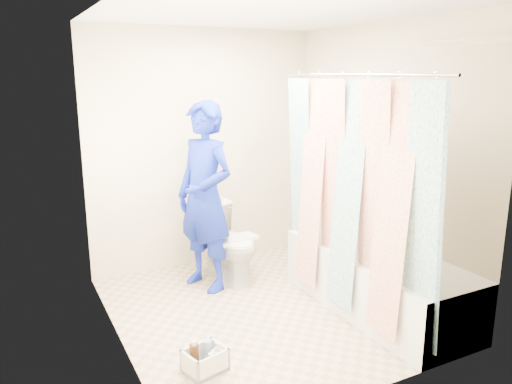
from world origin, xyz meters
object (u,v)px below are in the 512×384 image
bathtub (377,279)px  plumber (205,197)px  toilet (228,242)px  cleaning_caddy (206,360)px

bathtub → plumber: 1.67m
toilet → cleaning_caddy: 1.60m
toilet → plumber: plumber is taller
bathtub → toilet: bearing=125.3°
bathtub → plumber: (-1.10, 1.10, 0.60)m
bathtub → plumber: plumber is taller
bathtub → toilet: 1.46m
bathtub → toilet: (-0.84, 1.19, 0.10)m
plumber → cleaning_caddy: plumber is taller
bathtub → cleaning_caddy: (-1.62, -0.18, -0.19)m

